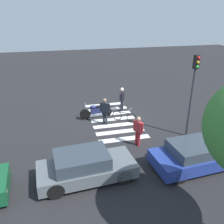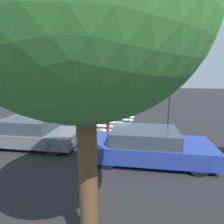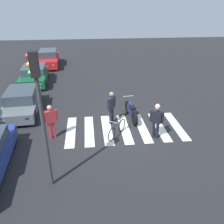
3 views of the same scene
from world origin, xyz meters
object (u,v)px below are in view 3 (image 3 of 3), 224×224
Objects in this scene: traffic_light_pole at (40,105)px; police_motorcycle at (131,111)px; pedestrian_bystander at (51,120)px; car_red_convertible at (49,59)px; officer_on_foot at (156,119)px; car_green_compact at (34,75)px; leaning_bicycle at (117,129)px; officer_by_motorcycle at (111,106)px; car_grey_coupe at (22,102)px.

police_motorcycle is at bearing -38.65° from traffic_light_pole.
pedestrian_bystander is 0.36× the size of car_red_convertible.
officer_on_foot is 0.37× the size of car_red_convertible.
car_green_compact is 11.95m from traffic_light_pole.
officer_by_motorcycle reaches higher than leaning_bicycle.
officer_on_foot is at bearing -154.26° from car_red_convertible.
traffic_light_pole is (-16.65, -2.29, 2.38)m from car_red_convertible.
officer_by_motorcycle reaches higher than officer_on_foot.
officer_by_motorcycle is 0.37× the size of traffic_light_pole.
car_grey_coupe is (3.08, 2.07, -0.33)m from pedestrian_bystander.
leaning_bicycle is 6.04m from car_grey_coupe.
police_motorcycle is 13.43m from car_red_convertible.
officer_on_foot is (-0.35, -1.76, 0.62)m from leaning_bicycle.
car_red_convertible is 16.98m from traffic_light_pole.
officer_on_foot is 4.82m from pedestrian_bystander.
pedestrian_bystander is at bearing 5.74° from traffic_light_pole.
leaning_bicycle is 0.78× the size of officer_by_motorcycle.
pedestrian_bystander is at bearing 110.88° from police_motorcycle.
car_red_convertible is at bearing 8.31° from pedestrian_bystander.
officer_by_motorcycle is 8.87m from car_green_compact.
car_red_convertible is (13.55, 1.98, -0.25)m from pedestrian_bystander.
leaning_bicycle is 0.31× the size of car_green_compact.
officer_by_motorcycle reaches higher than car_grey_coupe.
officer_by_motorcycle is at bearing -111.17° from car_grey_coupe.
police_motorcycle is 1.94m from leaning_bicycle.
leaning_bicycle is at bearing -92.62° from pedestrian_bystander.
pedestrian_bystander is at bearing 87.38° from leaning_bicycle.
police_motorcycle is 0.47× the size of traffic_light_pole.
officer_on_foot is at bearing -95.87° from pedestrian_bystander.
pedestrian_bystander is at bearing 111.72° from officer_by_motorcycle.
police_motorcycle is 1.62× the size of leaning_bicycle.
car_grey_coupe is 10.47m from car_red_convertible.
officer_on_foot reaches higher than leaning_bicycle.
leaning_bicycle is 4.85m from traffic_light_pole.
leaning_bicycle is 3.09m from pedestrian_bystander.
car_green_compact is (8.29, 2.36, -0.33)m from pedestrian_bystander.
leaning_bicycle is 0.32× the size of car_grey_coupe.
pedestrian_bystander is (0.49, 4.79, -0.03)m from officer_on_foot.
officer_on_foot is (-2.02, -0.78, 0.51)m from police_motorcycle.
car_grey_coupe is at bearing 179.48° from car_red_convertible.
leaning_bicycle is at bearing 78.64° from officer_on_foot.
car_red_convertible is at bearing 7.83° from traffic_light_pole.
police_motorcycle is 0.51× the size of car_green_compact.
car_red_convertible is at bearing -0.52° from car_grey_coupe.
pedestrian_bystander is 13.70m from car_red_convertible.
officer_on_foot reaches higher than pedestrian_bystander.
car_green_compact is at bearing 13.19° from traffic_light_pole.
leaning_bicycle is at bearing -122.26° from car_grey_coupe.
car_green_compact is (6.76, 6.37, 0.15)m from police_motorcycle.
police_motorcycle is 9.29m from car_green_compact.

